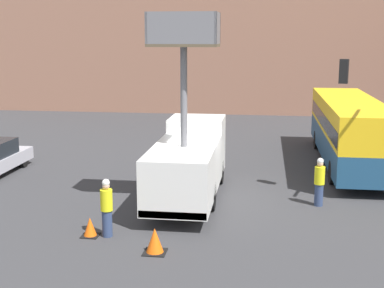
{
  "coord_description": "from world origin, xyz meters",
  "views": [
    {
      "loc": [
        2.26,
        -19.8,
        6.16
      ],
      "look_at": [
        -0.55,
        0.68,
        1.99
      ],
      "focal_mm": 50.0,
      "sensor_mm": 36.0,
      "label": 1
    }
  ],
  "objects_px": {
    "utility_truck": "(189,159)",
    "city_bus": "(349,127)",
    "traffic_cone_mid_road": "(90,227)",
    "traffic_cone_near_truck": "(155,241)",
    "road_worker_directing": "(319,182)",
    "road_worker_near_truck": "(107,208)"
  },
  "relations": [
    {
      "from": "utility_truck",
      "to": "city_bus",
      "type": "height_order",
      "value": "utility_truck"
    },
    {
      "from": "city_bus",
      "to": "utility_truck",
      "type": "bearing_deg",
      "value": 115.38
    },
    {
      "from": "utility_truck",
      "to": "traffic_cone_mid_road",
      "type": "bearing_deg",
      "value": -120.18
    },
    {
      "from": "utility_truck",
      "to": "city_bus",
      "type": "bearing_deg",
      "value": 43.73
    },
    {
      "from": "utility_truck",
      "to": "traffic_cone_mid_road",
      "type": "distance_m",
      "value": 5.18
    },
    {
      "from": "utility_truck",
      "to": "traffic_cone_near_truck",
      "type": "height_order",
      "value": "utility_truck"
    },
    {
      "from": "road_worker_directing",
      "to": "utility_truck",
      "type": "bearing_deg",
      "value": 131.0
    },
    {
      "from": "traffic_cone_near_truck",
      "to": "traffic_cone_mid_road",
      "type": "bearing_deg",
      "value": 156.03
    },
    {
      "from": "road_worker_near_truck",
      "to": "road_worker_directing",
      "type": "relative_size",
      "value": 1.03
    },
    {
      "from": "road_worker_near_truck",
      "to": "city_bus",
      "type": "bearing_deg",
      "value": 136.6
    },
    {
      "from": "road_worker_near_truck",
      "to": "traffic_cone_near_truck",
      "type": "height_order",
      "value": "road_worker_near_truck"
    },
    {
      "from": "road_worker_near_truck",
      "to": "traffic_cone_near_truck",
      "type": "distance_m",
      "value": 2.13
    },
    {
      "from": "city_bus",
      "to": "traffic_cone_mid_road",
      "type": "distance_m",
      "value": 14.48
    },
    {
      "from": "city_bus",
      "to": "road_worker_near_truck",
      "type": "relative_size",
      "value": 6.37
    },
    {
      "from": "road_worker_near_truck",
      "to": "traffic_cone_near_truck",
      "type": "xyz_separation_m",
      "value": [
        1.74,
        -1.08,
        -0.58
      ]
    },
    {
      "from": "traffic_cone_mid_road",
      "to": "city_bus",
      "type": "bearing_deg",
      "value": 49.27
    },
    {
      "from": "road_worker_near_truck",
      "to": "road_worker_directing",
      "type": "xyz_separation_m",
      "value": [
        6.86,
        4.07,
        -0.03
      ]
    },
    {
      "from": "road_worker_near_truck",
      "to": "traffic_cone_mid_road",
      "type": "bearing_deg",
      "value": -87.64
    },
    {
      "from": "utility_truck",
      "to": "traffic_cone_near_truck",
      "type": "xyz_separation_m",
      "value": [
        -0.24,
        -5.34,
        -1.24
      ]
    },
    {
      "from": "city_bus",
      "to": "road_worker_directing",
      "type": "relative_size",
      "value": 6.54
    },
    {
      "from": "road_worker_near_truck",
      "to": "traffic_cone_near_truck",
      "type": "bearing_deg",
      "value": 54.12
    },
    {
      "from": "traffic_cone_mid_road",
      "to": "traffic_cone_near_truck",
      "type": "bearing_deg",
      "value": -23.97
    }
  ]
}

